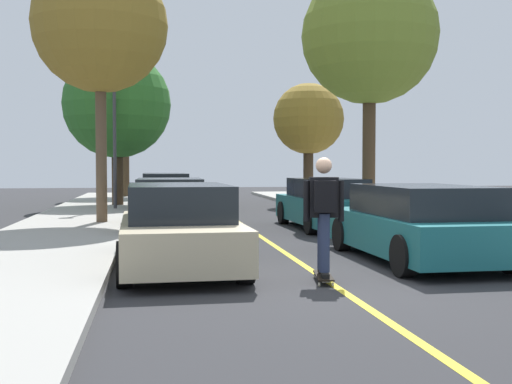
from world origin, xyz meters
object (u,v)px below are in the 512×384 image
Objects in this scene: streetlamp at (114,111)px; skateboard at (323,276)px; parked_car_left_nearest at (179,227)px; parked_car_left_farthest at (163,188)px; fire_hydrant at (462,225)px; parked_car_right_nearest at (419,224)px; skateboarder at (324,209)px; parked_car_right_near at (327,204)px; street_tree_right_nearest at (370,37)px; street_tree_left_nearest at (100,26)px; parked_car_left_far at (165,193)px; parked_car_left_near at (170,205)px; street_tree_right_near at (308,120)px; street_tree_left_near at (117,105)px; street_tree_left_far at (125,101)px.

streetlamp reaches higher than skateboard.
parked_car_left_farthest is at bearing 89.99° from parked_car_left_nearest.
streetlamp reaches higher than fire_hydrant.
parked_car_right_nearest is 2.67× the size of skateboarder.
street_tree_right_nearest is at bearing 46.44° from parked_car_right_near.
fire_hydrant is at bearing -38.44° from street_tree_left_nearest.
parked_car_left_far is 12.56m from fire_hydrant.
parked_car_left_near is 5.26m from street_tree_left_nearest.
street_tree_left_nearest is at bearing 167.65° from parked_car_right_near.
fire_hydrant is at bearing -71.28° from parked_car_left_farthest.
parked_car_left_nearest is at bearing -76.52° from street_tree_left_nearest.
street_tree_left_nearest is 11.38m from street_tree_right_near.
street_tree_left_nearest is at bearing 112.91° from skateboard.
parked_car_right_near is 0.72× the size of streetlamp.
street_tree_left_near reaches higher than fire_hydrant.
street_tree_left_nearest is (-1.79, -10.74, 4.73)m from parked_car_left_farthest.
street_tree_right_near is 14.39m from fire_hydrant.
street_tree_right_nearest reaches higher than fire_hydrant.
street_tree_right_near is (7.70, -6.50, -1.27)m from street_tree_left_far.
street_tree_right_near is at bearing 58.29° from parked_car_left_near.
street_tree_right_near is at bearing 19.22° from streetlamp.
parked_car_left_near is at bearing -89.99° from parked_car_left_far.
parked_car_left_farthest is 19.78m from skateboard.
parked_car_left_far is at bearing 121.95° from parked_car_right_near.
parked_car_left_nearest is 8.99m from street_tree_left_nearest.
skateboard is (1.99, -14.27, -0.60)m from parked_car_left_far.
street_tree_left_nearest is 7.73m from street_tree_right_nearest.
parked_car_left_nearest is 0.58× the size of street_tree_right_nearest.
skateboard is at bearing -75.20° from parked_car_left_near.
street_tree_right_nearest is at bearing -90.00° from street_tree_right_near.
parked_car_left_far is 0.68× the size of street_tree_left_near.
fire_hydrant is at bearing -70.16° from street_tree_left_far.
parked_car_left_far is at bearing 108.17° from parked_car_right_nearest.
street_tree_left_near is 3.56× the size of skateboarder.
street_tree_left_nearest is at bearing -133.31° from street_tree_right_near.
parked_car_left_nearest is 1.05× the size of parked_car_left_far.
skateboard is at bearing -67.09° from street_tree_left_nearest.
skateboard is (1.99, -19.67, -0.58)m from parked_car_left_farthest.
parked_car_right_near is at bearing 74.34° from skateboard.
street_tree_left_near is at bearing 126.63° from parked_car_left_far.
parked_car_right_near is 2.59× the size of skateboarder.
skateboarder reaches higher than parked_car_right_nearest.
street_tree_left_nearest is 1.19× the size of street_tree_left_near.
parked_car_right_near is 0.59× the size of street_tree_right_nearest.
parked_car_left_nearest is 22.57m from street_tree_left_far.
skateboarder is at bearing -98.87° from skateboard.
street_tree_right_near is at bearing 77.08° from skateboarder.
parked_car_left_farthest is 0.63× the size of street_tree_right_nearest.
street_tree_right_nearest is 1.50× the size of street_tree_right_near.
streetlamp is (-1.75, -5.24, 2.91)m from parked_car_left_farthest.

